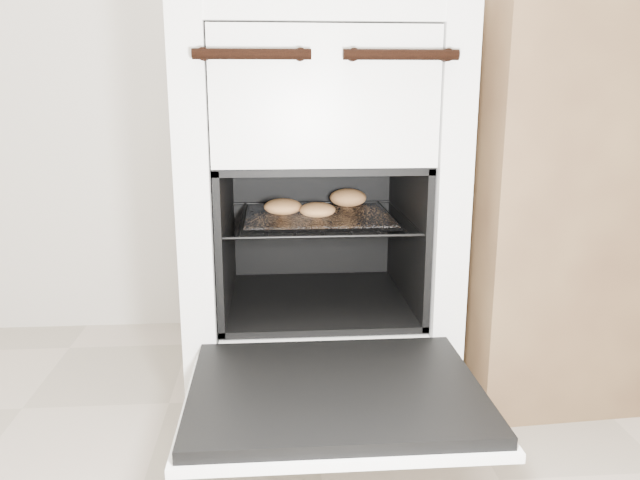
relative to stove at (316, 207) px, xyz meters
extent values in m
cube|color=white|center=(0.00, 0.01, 0.01)|extent=(0.58, 0.62, 0.89)
cylinder|color=black|center=(-0.14, -0.31, 0.34)|extent=(0.21, 0.02, 0.02)
cylinder|color=black|center=(0.14, -0.31, 0.34)|extent=(0.21, 0.02, 0.02)
cube|color=black|center=(0.00, -0.49, -0.23)|extent=(0.50, 0.39, 0.02)
cube|color=white|center=(0.00, -0.49, -0.25)|extent=(0.52, 0.41, 0.02)
cylinder|color=black|center=(-0.21, -0.06, -0.01)|extent=(0.01, 0.41, 0.01)
cylinder|color=black|center=(0.21, -0.06, -0.01)|extent=(0.01, 0.41, 0.01)
cylinder|color=black|center=(0.00, -0.26, -0.01)|extent=(0.42, 0.01, 0.01)
cylinder|color=black|center=(0.00, 0.13, -0.01)|extent=(0.42, 0.01, 0.01)
cylinder|color=black|center=(-0.17, -0.06, -0.01)|extent=(0.01, 0.39, 0.01)
cylinder|color=black|center=(-0.12, -0.06, -0.01)|extent=(0.01, 0.39, 0.01)
cylinder|color=black|center=(-0.06, -0.06, -0.01)|extent=(0.01, 0.39, 0.01)
cylinder|color=black|center=(0.00, -0.06, -0.01)|extent=(0.01, 0.39, 0.01)
cylinder|color=black|center=(0.06, -0.06, -0.01)|extent=(0.01, 0.39, 0.01)
cylinder|color=black|center=(0.12, -0.06, -0.01)|extent=(0.01, 0.39, 0.01)
cylinder|color=black|center=(0.17, -0.06, -0.01)|extent=(0.01, 0.39, 0.01)
cube|color=white|center=(0.00, -0.08, -0.01)|extent=(0.33, 0.29, 0.01)
ellipsoid|color=tan|center=(-0.08, -0.07, 0.01)|extent=(0.10, 0.10, 0.04)
ellipsoid|color=tan|center=(0.08, 0.02, 0.02)|extent=(0.12, 0.12, 0.04)
ellipsoid|color=tan|center=(0.00, -0.10, 0.01)|extent=(0.11, 0.11, 0.03)
cube|color=brown|center=(0.80, 0.04, 0.04)|extent=(1.00, 0.70, 0.96)
camera|label=1|loc=(-0.10, -1.49, 0.28)|focal=35.00mm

